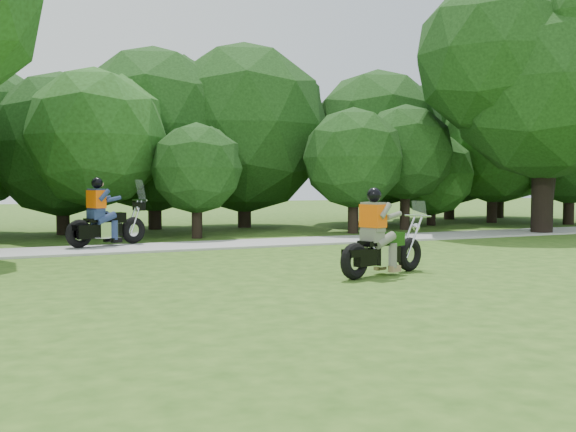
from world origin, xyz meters
TOP-DOWN VIEW (x-y plane):
  - ground at (0.00, 0.00)m, footprint 100.00×100.00m
  - walkway at (0.00, 8.00)m, footprint 60.00×2.20m
  - tree_line at (1.50, 14.70)m, footprint 40.15×12.26m
  - big_tree_east at (10.46, 7.87)m, footprint 9.07×6.89m
  - chopper_motorcycle at (-0.50, 0.89)m, footprint 2.40×1.19m
  - touring_motorcycle at (-4.77, 8.64)m, footprint 2.41×1.50m

SIDE VIEW (x-z plane):
  - ground at x=0.00m, z-range 0.00..0.00m
  - walkway at x=0.00m, z-range 0.00..0.06m
  - chopper_motorcycle at x=-0.50m, z-range -0.23..1.52m
  - touring_motorcycle at x=-4.77m, z-range -0.21..1.73m
  - tree_line at x=1.50m, z-range -0.12..7.46m
  - big_tree_east at x=10.46m, z-range 0.80..11.26m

